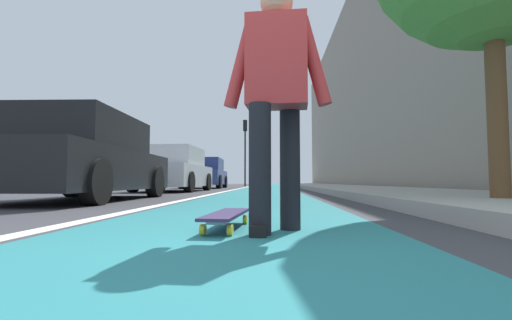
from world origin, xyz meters
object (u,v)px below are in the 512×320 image
(parked_car_mid, at_px, (173,170))
(traffic_light, at_px, (245,141))
(skater_person, at_px, (276,90))
(parked_car_far, at_px, (205,174))
(parked_car_near, at_px, (82,160))
(skateboard, at_px, (227,216))

(parked_car_mid, relative_size, traffic_light, 0.86)
(skater_person, distance_m, parked_car_far, 15.66)
(skater_person, height_order, parked_car_far, skater_person)
(skater_person, height_order, traffic_light, traffic_light)
(parked_car_near, distance_m, parked_car_mid, 5.76)
(traffic_light, bearing_deg, skater_person, -175.00)
(parked_car_near, bearing_deg, skater_person, -137.84)
(skater_person, relative_size, parked_car_far, 0.39)
(skater_person, relative_size, parked_car_near, 0.38)
(skateboard, distance_m, parked_car_mid, 9.86)
(traffic_light, bearing_deg, parked_car_far, 169.21)
(parked_car_near, bearing_deg, traffic_light, -4.18)
(skateboard, relative_size, parked_car_far, 0.20)
(parked_car_mid, bearing_deg, skater_person, -160.38)
(parked_car_mid, xyz_separation_m, parked_car_far, (5.77, 0.05, 0.01))
(skateboard, bearing_deg, traffic_light, 4.16)
(parked_car_far, bearing_deg, traffic_light, -10.79)
(parked_car_mid, xyz_separation_m, traffic_light, (13.33, -1.39, 2.55))
(parked_car_far, bearing_deg, parked_car_mid, -179.52)
(skater_person, bearing_deg, skateboard, 66.71)
(skater_person, height_order, parked_car_near, skater_person)
(parked_car_mid, relative_size, parked_car_far, 0.98)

